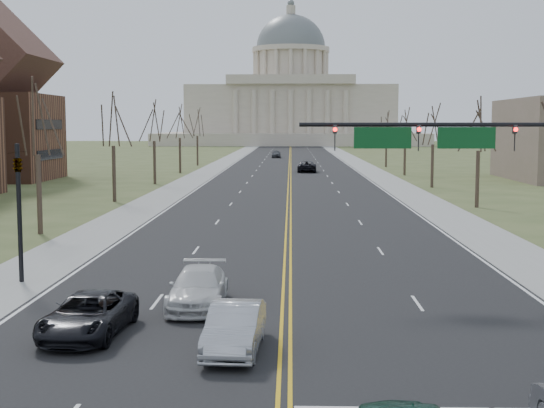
# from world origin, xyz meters

# --- Properties ---
(ground) EXTENTS (600.00, 600.00, 0.00)m
(ground) POSITION_xyz_m (0.00, 0.00, 0.00)
(ground) COLOR #435028
(ground) RESTS_ON ground
(road) EXTENTS (20.00, 380.00, 0.01)m
(road) POSITION_xyz_m (0.00, 110.00, 0.01)
(road) COLOR black
(road) RESTS_ON ground
(cross_road) EXTENTS (120.00, 14.00, 0.01)m
(cross_road) POSITION_xyz_m (0.00, 6.00, 0.01)
(cross_road) COLOR black
(cross_road) RESTS_ON ground
(sidewalk_left) EXTENTS (4.00, 380.00, 0.03)m
(sidewalk_left) POSITION_xyz_m (-12.00, 110.00, 0.01)
(sidewalk_left) COLOR gray
(sidewalk_left) RESTS_ON ground
(sidewalk_right) EXTENTS (4.00, 380.00, 0.03)m
(sidewalk_right) POSITION_xyz_m (12.00, 110.00, 0.01)
(sidewalk_right) COLOR gray
(sidewalk_right) RESTS_ON ground
(center_line) EXTENTS (0.42, 380.00, 0.01)m
(center_line) POSITION_xyz_m (0.00, 110.00, 0.01)
(center_line) COLOR gold
(center_line) RESTS_ON road
(edge_line_left) EXTENTS (0.15, 380.00, 0.01)m
(edge_line_left) POSITION_xyz_m (-9.80, 110.00, 0.01)
(edge_line_left) COLOR silver
(edge_line_left) RESTS_ON road
(edge_line_right) EXTENTS (0.15, 380.00, 0.01)m
(edge_line_right) POSITION_xyz_m (9.80, 110.00, 0.01)
(edge_line_right) COLOR silver
(edge_line_right) RESTS_ON road
(capitol) EXTENTS (90.00, 60.00, 50.00)m
(capitol) POSITION_xyz_m (0.00, 249.91, 14.20)
(capitol) COLOR beige
(capitol) RESTS_ON ground
(signal_mast) EXTENTS (12.12, 0.44, 7.20)m
(signal_mast) POSITION_xyz_m (7.45, 13.50, 5.76)
(signal_mast) COLOR black
(signal_mast) RESTS_ON ground
(signal_left) EXTENTS (0.32, 0.36, 6.00)m
(signal_left) POSITION_xyz_m (-11.50, 13.50, 3.71)
(signal_left) COLOR black
(signal_left) RESTS_ON ground
(tree_l_0) EXTENTS (3.96, 3.96, 9.00)m
(tree_l_0) POSITION_xyz_m (-15.50, 28.00, 6.94)
(tree_l_0) COLOR #33241E
(tree_l_0) RESTS_ON ground
(tree_r_1) EXTENTS (3.74, 3.74, 8.50)m
(tree_r_1) POSITION_xyz_m (15.50, 44.00, 6.55)
(tree_r_1) COLOR #33241E
(tree_r_1) RESTS_ON ground
(tree_l_1) EXTENTS (3.96, 3.96, 9.00)m
(tree_l_1) POSITION_xyz_m (-15.50, 48.00, 6.94)
(tree_l_1) COLOR #33241E
(tree_l_1) RESTS_ON ground
(tree_r_2) EXTENTS (3.74, 3.74, 8.50)m
(tree_r_2) POSITION_xyz_m (15.50, 64.00, 6.55)
(tree_r_2) COLOR #33241E
(tree_r_2) RESTS_ON ground
(tree_l_2) EXTENTS (3.96, 3.96, 9.00)m
(tree_l_2) POSITION_xyz_m (-15.50, 68.00, 6.94)
(tree_l_2) COLOR #33241E
(tree_l_2) RESTS_ON ground
(tree_r_3) EXTENTS (3.74, 3.74, 8.50)m
(tree_r_3) POSITION_xyz_m (15.50, 84.00, 6.55)
(tree_r_3) COLOR #33241E
(tree_r_3) RESTS_ON ground
(tree_l_3) EXTENTS (3.96, 3.96, 9.00)m
(tree_l_3) POSITION_xyz_m (-15.50, 88.00, 6.94)
(tree_l_3) COLOR #33241E
(tree_l_3) RESTS_ON ground
(tree_r_4) EXTENTS (3.74, 3.74, 8.50)m
(tree_r_4) POSITION_xyz_m (15.50, 104.00, 6.55)
(tree_r_4) COLOR #33241E
(tree_r_4) RESTS_ON ground
(tree_l_4) EXTENTS (3.96, 3.96, 9.00)m
(tree_l_4) POSITION_xyz_m (-15.50, 108.00, 6.94)
(tree_l_4) COLOR #33241E
(tree_l_4) RESTS_ON ground
(car_sb_inner_lead) EXTENTS (1.75, 4.41, 1.43)m
(car_sb_inner_lead) POSITION_xyz_m (-1.52, 3.71, 0.73)
(car_sb_inner_lead) COLOR #ABADB3
(car_sb_inner_lead) RESTS_ON road
(car_sb_outer_lead) EXTENTS (2.57, 5.00, 1.35)m
(car_sb_outer_lead) POSITION_xyz_m (-6.38, 5.29, 0.69)
(car_sb_outer_lead) COLOR black
(car_sb_outer_lead) RESTS_ON road
(car_sb_inner_second) EXTENTS (2.08, 5.02, 1.45)m
(car_sb_inner_second) POSITION_xyz_m (-3.29, 9.21, 0.74)
(car_sb_inner_second) COLOR silver
(car_sb_inner_second) RESTS_ON road
(car_far_nb) EXTENTS (2.84, 5.87, 1.61)m
(car_far_nb) POSITION_xyz_m (2.46, 90.78, 0.82)
(car_far_nb) COLOR black
(car_far_nb) RESTS_ON road
(car_far_sb) EXTENTS (1.97, 4.70, 1.59)m
(car_far_sb) POSITION_xyz_m (-2.91, 137.91, 0.81)
(car_far_sb) COLOR #4B4E52
(car_far_sb) RESTS_ON road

